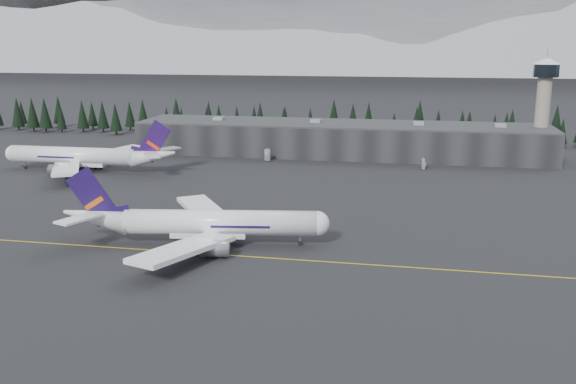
% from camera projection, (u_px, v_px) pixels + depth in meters
% --- Properties ---
extents(ground, '(1400.00, 1400.00, 0.00)m').
position_uv_depth(ground, '(269.00, 255.00, 135.19)').
color(ground, black).
rests_on(ground, ground).
extents(taxiline, '(400.00, 0.40, 0.02)m').
position_uv_depth(taxiline, '(267.00, 258.00, 133.28)').
color(taxiline, gold).
rests_on(taxiline, ground).
extents(terminal, '(160.00, 30.00, 12.60)m').
position_uv_depth(terminal, '(340.00, 139.00, 252.99)').
color(terminal, black).
rests_on(terminal, ground).
extents(control_tower, '(10.00, 10.00, 37.70)m').
position_uv_depth(control_tower, '(544.00, 98.00, 237.50)').
color(control_tower, gray).
rests_on(control_tower, ground).
extents(treeline, '(360.00, 20.00, 15.00)m').
position_uv_depth(treeline, '(350.00, 124.00, 288.02)').
color(treeline, black).
rests_on(treeline, ground).
extents(mountain_ridge, '(4400.00, 900.00, 420.00)m').
position_uv_depth(mountain_ridge, '(402.00, 67.00, 1089.21)').
color(mountain_ridge, white).
rests_on(mountain_ridge, ground).
extents(jet_main, '(59.01, 54.07, 17.44)m').
position_uv_depth(jet_main, '(197.00, 223.00, 141.20)').
color(jet_main, white).
rests_on(jet_main, ground).
extents(jet_parked, '(63.17, 58.34, 18.58)m').
position_uv_depth(jet_parked, '(88.00, 157.00, 220.19)').
color(jet_parked, white).
rests_on(jet_parked, ground).
extents(gse_vehicle_a, '(2.93, 5.03, 1.32)m').
position_uv_depth(gse_vehicle_a, '(267.00, 159.00, 240.27)').
color(gse_vehicle_a, silver).
rests_on(gse_vehicle_a, ground).
extents(gse_vehicle_b, '(4.31, 3.37, 1.37)m').
position_uv_depth(gse_vehicle_b, '(424.00, 167.00, 225.06)').
color(gse_vehicle_b, silver).
rests_on(gse_vehicle_b, ground).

